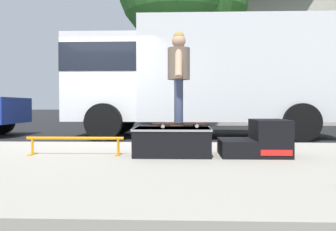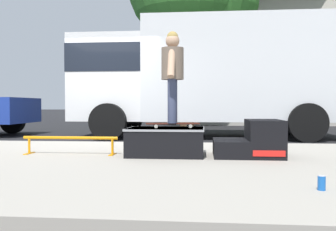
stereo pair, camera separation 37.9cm
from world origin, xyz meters
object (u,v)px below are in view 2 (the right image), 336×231
at_px(kicker_ramp, 254,141).
at_px(soda_can_b, 322,183).
at_px(grind_rail, 70,141).
at_px(box_truck, 204,73).
at_px(skateboard, 172,124).
at_px(skater_kid, 173,69).
at_px(skate_box, 166,141).

relative_size(kicker_ramp, soda_can_b, 7.58).
xyz_separation_m(grind_rail, soda_can_b, (2.97, -2.08, -0.14)).
relative_size(grind_rail, box_truck, 0.21).
distance_m(grind_rail, skateboard, 1.54).
bearing_deg(skater_kid, kicker_ramp, -2.47).
bearing_deg(kicker_ramp, grind_rail, -179.57).
bearing_deg(box_truck, kicker_ramp, -81.52).
height_order(kicker_ramp, grind_rail, kicker_ramp).
xyz_separation_m(kicker_ramp, skater_kid, (-1.16, 0.05, 1.04)).
bearing_deg(skateboard, soda_can_b, -55.96).
bearing_deg(skater_kid, grind_rail, -177.34).
height_order(skater_kid, soda_can_b, skater_kid).
height_order(kicker_ramp, skateboard, kicker_ramp).
height_order(skate_box, grind_rail, skate_box).
distance_m(skate_box, grind_rail, 1.43).
bearing_deg(box_truck, skater_kid, -95.91).
relative_size(skater_kid, soda_can_b, 10.60).
height_order(grind_rail, skateboard, skateboard).
height_order(skate_box, soda_can_b, skate_box).
bearing_deg(soda_can_b, skateboard, 124.04).
distance_m(skater_kid, box_truck, 4.61).
xyz_separation_m(grind_rail, box_truck, (1.99, 4.64, 1.38)).
bearing_deg(grind_rail, soda_can_b, -35.02).
height_order(kicker_ramp, soda_can_b, kicker_ramp).
relative_size(skate_box, skater_kid, 0.83).
distance_m(grind_rail, box_truck, 5.24).
xyz_separation_m(skater_kid, soda_can_b, (1.46, -2.16, -1.19)).
relative_size(skateboard, soda_can_b, 6.38).
height_order(skate_box, box_truck, box_truck).
bearing_deg(soda_can_b, box_truck, 98.31).
bearing_deg(skater_kid, skateboard, -116.57).
xyz_separation_m(skateboard, box_truck, (0.47, 4.57, 1.12)).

